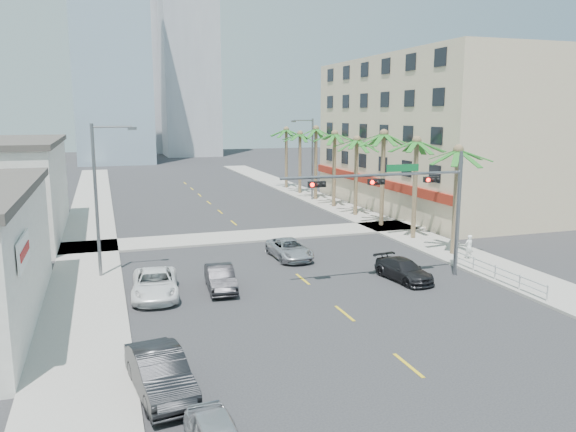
% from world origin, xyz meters
% --- Properties ---
extents(ground, '(260.00, 260.00, 0.00)m').
position_xyz_m(ground, '(0.00, 0.00, 0.00)').
color(ground, '#262628').
rests_on(ground, ground).
extents(sidewalk_right, '(4.00, 120.00, 0.15)m').
position_xyz_m(sidewalk_right, '(12.00, 20.00, 0.07)').
color(sidewalk_right, gray).
rests_on(sidewalk_right, ground).
extents(sidewalk_left, '(4.00, 120.00, 0.15)m').
position_xyz_m(sidewalk_left, '(-12.00, 20.00, 0.07)').
color(sidewalk_left, gray).
rests_on(sidewalk_left, ground).
extents(sidewalk_cross, '(80.00, 4.00, 0.15)m').
position_xyz_m(sidewalk_cross, '(0.00, 22.00, 0.07)').
color(sidewalk_cross, gray).
rests_on(sidewalk_cross, ground).
extents(building_right, '(15.25, 28.00, 15.00)m').
position_xyz_m(building_right, '(21.99, 30.00, 7.50)').
color(building_right, beige).
rests_on(building_right, ground).
extents(tower_far_left, '(14.00, 14.00, 48.00)m').
position_xyz_m(tower_far_left, '(-8.00, 95.00, 24.00)').
color(tower_far_left, '#99B2C6').
rests_on(tower_far_left, ground).
extents(tower_far_right, '(12.00, 12.00, 60.00)m').
position_xyz_m(tower_far_right, '(9.00, 110.00, 30.00)').
color(tower_far_right, '#ADADB2').
rests_on(tower_far_right, ground).
extents(tower_far_center, '(16.00, 16.00, 42.00)m').
position_xyz_m(tower_far_center, '(-3.00, 125.00, 21.00)').
color(tower_far_center, '#ADADB2').
rests_on(tower_far_center, ground).
extents(traffic_signal_mast, '(11.12, 0.54, 7.20)m').
position_xyz_m(traffic_signal_mast, '(5.78, 7.95, 5.06)').
color(traffic_signal_mast, slate).
rests_on(traffic_signal_mast, ground).
extents(palm_tree_0, '(4.80, 4.80, 7.80)m').
position_xyz_m(palm_tree_0, '(11.60, 12.00, 7.08)').
color(palm_tree_0, brown).
rests_on(palm_tree_0, ground).
extents(palm_tree_1, '(4.80, 4.80, 8.16)m').
position_xyz_m(palm_tree_1, '(11.60, 17.20, 7.43)').
color(palm_tree_1, brown).
rests_on(palm_tree_1, ground).
extents(palm_tree_2, '(4.80, 4.80, 8.52)m').
position_xyz_m(palm_tree_2, '(11.60, 22.40, 7.78)').
color(palm_tree_2, brown).
rests_on(palm_tree_2, ground).
extents(palm_tree_3, '(4.80, 4.80, 7.80)m').
position_xyz_m(palm_tree_3, '(11.60, 27.60, 7.08)').
color(palm_tree_3, brown).
rests_on(palm_tree_3, ground).
extents(palm_tree_4, '(4.80, 4.80, 8.16)m').
position_xyz_m(palm_tree_4, '(11.60, 32.80, 7.43)').
color(palm_tree_4, brown).
rests_on(palm_tree_4, ground).
extents(palm_tree_5, '(4.80, 4.80, 8.52)m').
position_xyz_m(palm_tree_5, '(11.60, 38.00, 7.78)').
color(palm_tree_5, brown).
rests_on(palm_tree_5, ground).
extents(palm_tree_6, '(4.80, 4.80, 7.80)m').
position_xyz_m(palm_tree_6, '(11.60, 43.20, 7.08)').
color(palm_tree_6, brown).
rests_on(palm_tree_6, ground).
extents(palm_tree_7, '(4.80, 4.80, 8.16)m').
position_xyz_m(palm_tree_7, '(11.60, 48.40, 7.43)').
color(palm_tree_7, brown).
rests_on(palm_tree_7, ground).
extents(streetlight_left, '(2.55, 0.25, 9.00)m').
position_xyz_m(streetlight_left, '(-11.00, 14.00, 5.06)').
color(streetlight_left, slate).
rests_on(streetlight_left, ground).
extents(streetlight_right, '(2.55, 0.25, 9.00)m').
position_xyz_m(streetlight_right, '(11.00, 38.00, 5.06)').
color(streetlight_right, slate).
rests_on(streetlight_right, ground).
extents(guardrail, '(0.08, 8.08, 1.00)m').
position_xyz_m(guardrail, '(10.30, 6.00, 0.67)').
color(guardrail, silver).
rests_on(guardrail, ground).
extents(car_parked_mid, '(2.25, 4.84, 1.53)m').
position_xyz_m(car_parked_mid, '(-9.27, -1.26, 0.77)').
color(car_parked_mid, black).
rests_on(car_parked_mid, ground).
extents(car_parked_far, '(2.78, 5.23, 1.40)m').
position_xyz_m(car_parked_far, '(-8.46, 9.48, 0.70)').
color(car_parked_far, white).
rests_on(car_parked_far, ground).
extents(car_lane_left, '(1.71, 4.16, 1.34)m').
position_xyz_m(car_lane_left, '(-4.96, 9.55, 0.67)').
color(car_lane_left, black).
rests_on(car_lane_left, ground).
extents(car_lane_center, '(2.28, 4.71, 1.29)m').
position_xyz_m(car_lane_center, '(0.78, 14.78, 0.65)').
color(car_lane_center, silver).
rests_on(car_lane_center, ground).
extents(car_lane_right, '(2.25, 4.40, 1.22)m').
position_xyz_m(car_lane_right, '(5.50, 7.99, 0.61)').
color(car_lane_right, black).
rests_on(car_lane_right, ground).
extents(pedestrian, '(0.62, 0.44, 1.60)m').
position_xyz_m(pedestrian, '(11.73, 10.47, 0.95)').
color(pedestrian, white).
rests_on(pedestrian, sidewalk_right).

